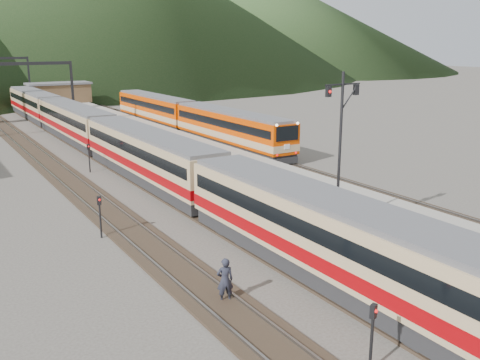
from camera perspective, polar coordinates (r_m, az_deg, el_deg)
track_main at (r=50.88m, az=-14.73°, el=2.73°), size 2.60×200.00×0.23m
track_far at (r=49.71m, az=-20.23°, el=2.05°), size 2.60×200.00×0.23m
track_second at (r=55.23m, az=-3.26°, el=4.07°), size 2.60×200.00×0.23m
platform at (r=50.84m, az=-8.05°, el=3.55°), size 8.00×100.00×1.00m
gantry_near at (r=64.02m, az=-21.57°, el=9.50°), size 9.55×0.25×8.00m
station_shed at (r=88.42m, az=-18.75°, el=8.84°), size 9.40×4.40×3.10m
hill_c at (r=251.25m, az=-2.01°, el=17.78°), size 160.00×160.00×50.00m
main_train at (r=48.78m, az=-14.22°, el=4.59°), size 2.91×79.71×3.55m
second_train at (r=59.28m, az=-5.57°, el=6.48°), size 2.67×36.40×3.26m
signal_mast at (r=26.49m, az=10.67°, el=4.81°), size 2.20×0.25×7.62m
short_signal_a at (r=17.38m, az=13.93°, el=-15.13°), size 0.26×0.23×2.27m
short_signal_b at (r=43.68m, az=-15.82°, el=2.66°), size 0.22×0.16×2.27m
short_signal_c at (r=28.69m, az=-14.73°, el=-3.24°), size 0.25×0.21×2.27m
worker at (r=21.26m, az=-1.61°, el=-10.64°), size 0.76×0.60×1.84m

